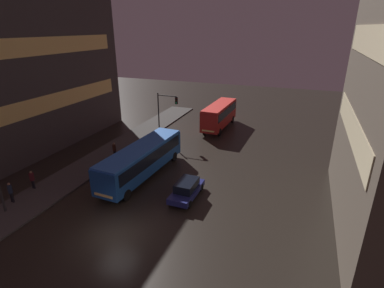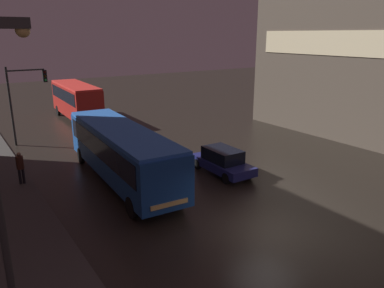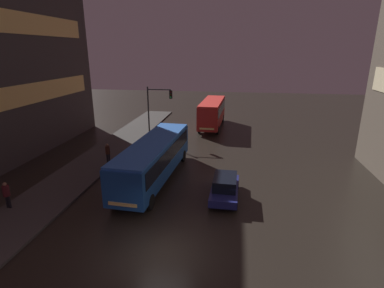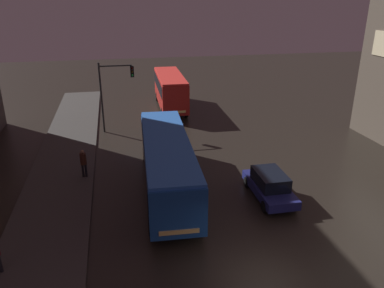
{
  "view_description": "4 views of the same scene",
  "coord_description": "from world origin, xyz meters",
  "px_view_note": "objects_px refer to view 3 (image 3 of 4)",
  "views": [
    {
      "loc": [
        10.98,
        -14.12,
        13.6
      ],
      "look_at": [
        1.14,
        11.98,
        2.62
      ],
      "focal_mm": 28.0,
      "sensor_mm": 36.0,
      "label": 1
    },
    {
      "loc": [
        -10.39,
        -9.88,
        7.98
      ],
      "look_at": [
        1.95,
        8.51,
        1.45
      ],
      "focal_mm": 35.0,
      "sensor_mm": 36.0,
      "label": 2
    },
    {
      "loc": [
        3.35,
        -11.88,
        9.53
      ],
      "look_at": [
        -0.36,
        12.15,
        1.88
      ],
      "focal_mm": 28.0,
      "sensor_mm": 36.0,
      "label": 3
    },
    {
      "loc": [
        -5.32,
        -10.78,
        10.52
      ],
      "look_at": [
        -0.52,
        11.97,
        1.38
      ],
      "focal_mm": 35.0,
      "sensor_mm": 36.0,
      "label": 4
    }
  ],
  "objects_px": {
    "bus_near": "(154,156)",
    "traffic_light_main": "(157,104)",
    "pedestrian_mid": "(6,193)",
    "bus_far": "(212,111)",
    "car_taxi": "(225,187)",
    "pedestrian_near": "(108,151)"
  },
  "relations": [
    {
      "from": "bus_near",
      "to": "traffic_light_main",
      "type": "distance_m",
      "value": 11.55
    },
    {
      "from": "bus_far",
      "to": "pedestrian_mid",
      "type": "relative_size",
      "value": 5.46
    },
    {
      "from": "bus_far",
      "to": "pedestrian_mid",
      "type": "bearing_deg",
      "value": 67.26
    },
    {
      "from": "bus_near",
      "to": "pedestrian_mid",
      "type": "bearing_deg",
      "value": 40.09
    },
    {
      "from": "bus_near",
      "to": "car_taxi",
      "type": "bearing_deg",
      "value": 161.84
    },
    {
      "from": "bus_near",
      "to": "traffic_light_main",
      "type": "xyz_separation_m",
      "value": [
        -2.74,
        11.04,
        1.97
      ]
    },
    {
      "from": "pedestrian_mid",
      "to": "bus_far",
      "type": "bearing_deg",
      "value": 46.95
    },
    {
      "from": "pedestrian_near",
      "to": "pedestrian_mid",
      "type": "xyz_separation_m",
      "value": [
        -2.94,
        -8.22,
        -0.04
      ]
    },
    {
      "from": "bus_far",
      "to": "pedestrian_mid",
      "type": "distance_m",
      "value": 25.2
    },
    {
      "from": "bus_far",
      "to": "pedestrian_near",
      "type": "bearing_deg",
      "value": 64.51
    },
    {
      "from": "traffic_light_main",
      "to": "bus_near",
      "type": "bearing_deg",
      "value": -76.05
    },
    {
      "from": "traffic_light_main",
      "to": "pedestrian_mid",
      "type": "bearing_deg",
      "value": -106.6
    },
    {
      "from": "car_taxi",
      "to": "bus_far",
      "type": "bearing_deg",
      "value": -81.43
    },
    {
      "from": "pedestrian_near",
      "to": "car_taxi",
      "type": "bearing_deg",
      "value": 37.03
    },
    {
      "from": "pedestrian_mid",
      "to": "traffic_light_main",
      "type": "bearing_deg",
      "value": 55.23
    },
    {
      "from": "pedestrian_near",
      "to": "traffic_light_main",
      "type": "xyz_separation_m",
      "value": [
        2.08,
        8.63,
        2.67
      ]
    },
    {
      "from": "bus_far",
      "to": "traffic_light_main",
      "type": "xyz_separation_m",
      "value": [
        -5.57,
        -5.99,
        1.77
      ]
    },
    {
      "from": "car_taxi",
      "to": "pedestrian_near",
      "type": "relative_size",
      "value": 2.41
    },
    {
      "from": "bus_far",
      "to": "car_taxi",
      "type": "relative_size",
      "value": 2.18
    },
    {
      "from": "bus_far",
      "to": "bus_near",
      "type": "bearing_deg",
      "value": 82.72
    },
    {
      "from": "pedestrian_mid",
      "to": "traffic_light_main",
      "type": "distance_m",
      "value": 17.8
    },
    {
      "from": "car_taxi",
      "to": "pedestrian_near",
      "type": "bearing_deg",
      "value": -23.05
    }
  ]
}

